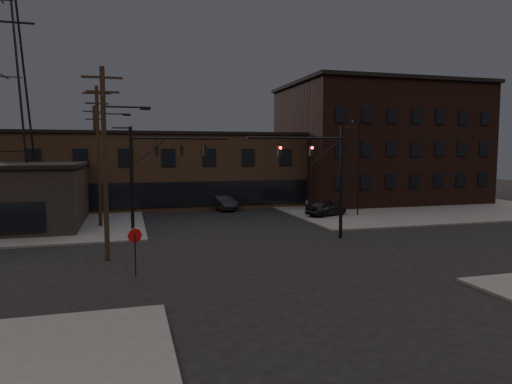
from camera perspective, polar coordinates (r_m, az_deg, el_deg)
ground at (r=27.31m, az=2.34°, el=-8.21°), size 140.00×140.00×0.00m
sidewalk_ne at (r=56.46m, az=16.77°, el=-1.36°), size 30.00×30.00×0.15m
building_row at (r=53.92m, az=-6.95°, el=2.71°), size 40.00×12.00×8.00m
building_right at (r=59.52m, az=14.87°, el=5.70°), size 22.00×16.00×14.00m
traffic_signal_near at (r=32.74m, az=8.85°, el=2.70°), size 7.12×0.24×8.00m
traffic_signal_far at (r=33.30m, az=-13.10°, el=2.81°), size 7.12×0.24×8.00m
stop_sign at (r=23.68m, az=-14.90°, el=-5.91°), size 0.72×0.33×2.48m
utility_pole_near at (r=27.26m, az=-18.26°, el=3.97°), size 3.70×0.28×11.00m
utility_pole_mid at (r=39.29m, az=-19.00°, el=4.63°), size 3.70×0.28×11.50m
utility_pole_far at (r=51.34m, az=-19.44°, el=4.32°), size 2.20×0.28×11.00m
transmission_tower at (r=44.74m, az=-28.92°, el=12.50°), size 7.00×7.00×25.00m
lot_light_a at (r=44.64m, az=12.72°, el=4.04°), size 1.50×0.28×9.14m
lot_light_b at (r=51.98m, az=15.91°, el=4.12°), size 1.50×0.28×9.14m
parked_car_lot_a at (r=43.90m, az=8.75°, el=-1.94°), size 4.76×3.44×1.50m
parked_car_lot_b at (r=51.99m, az=8.35°, el=-0.94°), size 4.80×3.30×1.29m
car_crossing at (r=48.83m, az=-4.29°, el=-1.23°), size 2.67×5.41×1.70m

